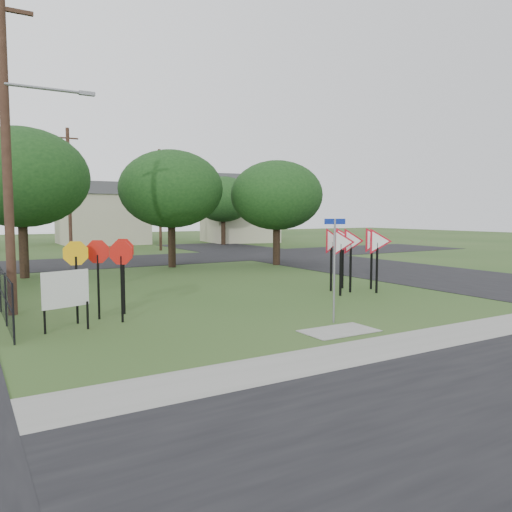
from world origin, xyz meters
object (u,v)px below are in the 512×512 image
Objects in this scene: stop_sign_cluster at (105,260)px; yield_sign_cluster at (353,244)px; street_name_sign at (334,263)px; info_board at (66,291)px.

yield_sign_cluster is (9.88, 0.35, 0.15)m from stop_sign_cluster.
street_name_sign is 1.84× the size of info_board.
yield_sign_cluster is 11.28m from info_board.
info_board is at bearing -142.92° from stop_sign_cluster.
info_board is (-11.17, -1.32, -0.84)m from yield_sign_cluster.
stop_sign_cluster is 1.46× the size of info_board.
yield_sign_cluster is at bearing 43.45° from street_name_sign.
street_name_sign reaches higher than yield_sign_cluster.
street_name_sign is at bearing -22.11° from info_board.
street_name_sign is 6.70m from stop_sign_cluster.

